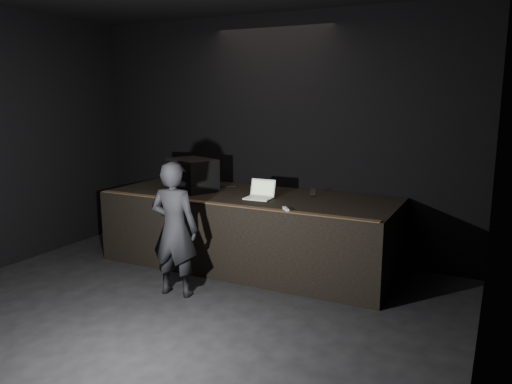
{
  "coord_description": "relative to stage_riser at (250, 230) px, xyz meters",
  "views": [
    {
      "loc": [
        3.08,
        -3.24,
        2.34
      ],
      "look_at": [
        0.32,
        2.3,
        1.14
      ],
      "focal_mm": 35.0,
      "sensor_mm": 36.0,
      "label": 1
    }
  ],
  "objects": [
    {
      "name": "plastic_cup",
      "position": [
        0.81,
        0.29,
        0.55
      ],
      "size": [
        0.08,
        0.08,
        0.11
      ],
      "primitive_type": "cylinder",
      "color": "white",
      "rests_on": "stage_riser"
    },
    {
      "name": "room_walls",
      "position": [
        0.0,
        -2.73,
        1.52
      ],
      "size": [
        6.1,
        7.1,
        3.52
      ],
      "color": "black",
      "rests_on": "ground"
    },
    {
      "name": "stage_riser",
      "position": [
        0.0,
        0.0,
        0.0
      ],
      "size": [
        4.0,
        1.5,
        1.0
      ],
      "primitive_type": "cube",
      "color": "black",
      "rests_on": "ground"
    },
    {
      "name": "wii_remote",
      "position": [
        0.82,
        -0.65,
        0.52
      ],
      "size": [
        0.14,
        0.16,
        0.03
      ],
      "primitive_type": "cube",
      "rotation": [
        0.0,
        0.0,
        0.64
      ],
      "color": "white",
      "rests_on": "stage_riser"
    },
    {
      "name": "riser_lip",
      "position": [
        0.0,
        -0.71,
        0.51
      ],
      "size": [
        3.92,
        0.1,
        0.01
      ],
      "primitive_type": "cube",
      "color": "brown",
      "rests_on": "stage_riser"
    },
    {
      "name": "stage_monitor",
      "position": [
        -0.88,
        -0.09,
        0.73
      ],
      "size": [
        0.82,
        0.72,
        0.46
      ],
      "rotation": [
        0.0,
        0.0,
        -0.41
      ],
      "color": "black",
      "rests_on": "stage_riser"
    },
    {
      "name": "cable",
      "position": [
        -0.85,
        0.23,
        0.51
      ],
      "size": [
        0.88,
        0.37,
        0.02
      ],
      "primitive_type": "cylinder",
      "rotation": [
        0.0,
        1.57,
        0.39
      ],
      "color": "black",
      "rests_on": "stage_riser"
    },
    {
      "name": "laptop",
      "position": [
        0.23,
        -0.14,
        0.56
      ],
      "size": [
        0.36,
        0.32,
        0.24
      ],
      "rotation": [
        0.0,
        0.0,
        0.03
      ],
      "color": "white",
      "rests_on": "stage_riser"
    },
    {
      "name": "person",
      "position": [
        -0.3,
        -1.35,
        0.3
      ],
      "size": [
        0.63,
        0.45,
        1.61
      ],
      "primitive_type": "imported",
      "rotation": [
        0.0,
        0.0,
        3.26
      ],
      "color": "black",
      "rests_on": "ground"
    },
    {
      "name": "beer_can",
      "position": [
        -0.91,
        -0.52,
        0.58
      ],
      "size": [
        0.06,
        0.06,
        0.15
      ],
      "color": "silver",
      "rests_on": "stage_riser"
    },
    {
      "name": "ground",
      "position": [
        0.0,
        -2.73,
        -0.5
      ],
      "size": [
        7.0,
        7.0,
        0.0
      ],
      "primitive_type": "plane",
      "color": "black",
      "rests_on": "ground"
    }
  ]
}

